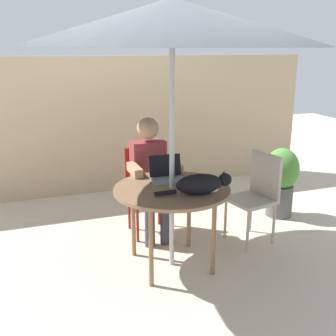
{
  "coord_description": "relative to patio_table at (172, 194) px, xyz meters",
  "views": [
    {
      "loc": [
        -1.16,
        -3.19,
        1.91
      ],
      "look_at": [
        0.0,
        0.1,
        0.89
      ],
      "focal_mm": 44.37,
      "sensor_mm": 36.0,
      "label": 1
    }
  ],
  "objects": [
    {
      "name": "potted_plant_near_fence",
      "position": [
        1.58,
        0.67,
        -0.23
      ],
      "size": [
        0.4,
        0.4,
        0.81
      ],
      "color": "#595654",
      "rests_on": "ground"
    },
    {
      "name": "chair_empty",
      "position": [
        0.98,
        0.2,
        -0.14
      ],
      "size": [
        0.47,
        0.47,
        0.9
      ],
      "color": "#B2A899",
      "rests_on": "ground"
    },
    {
      "name": "person_seated",
      "position": [
        0.0,
        0.64,
        0.03
      ],
      "size": [
        0.48,
        0.48,
        1.24
      ],
      "color": "maroon",
      "rests_on": "ground"
    },
    {
      "name": "laptop",
      "position": [
        0.04,
        0.25,
        0.12
      ],
      "size": [
        0.32,
        0.27,
        0.21
      ],
      "color": "gray",
      "rests_on": "patio_table"
    },
    {
      "name": "patio_table",
      "position": [
        0.0,
        0.0,
        0.0
      ],
      "size": [
        1.02,
        1.02,
        0.74
      ],
      "color": "brown",
      "rests_on": "ground"
    },
    {
      "name": "chair_occupied",
      "position": [
        0.0,
        0.8,
        -0.14
      ],
      "size": [
        0.4,
        0.4,
        0.9
      ],
      "color": "maroon",
      "rests_on": "ground"
    },
    {
      "name": "patio_umbrella",
      "position": [
        0.0,
        0.0,
        1.41
      ],
      "size": [
        2.44,
        2.44,
        2.27
      ],
      "color": "#B7B7BC",
      "rests_on": "ground"
    },
    {
      "name": "ground_plane",
      "position": [
        0.0,
        0.0,
        -0.68
      ],
      "size": [
        14.0,
        14.0,
        0.0
      ],
      "primitive_type": "plane",
      "color": "beige"
    },
    {
      "name": "cat",
      "position": [
        0.19,
        -0.22,
        0.15
      ],
      "size": [
        0.65,
        0.22,
        0.17
      ],
      "color": "black",
      "rests_on": "patio_table"
    },
    {
      "name": "fence_back",
      "position": [
        0.0,
        2.21,
        0.22
      ],
      "size": [
        5.55,
        0.08,
        1.8
      ],
      "primitive_type": "cube",
      "color": "tan",
      "rests_on": "ground"
    }
  ]
}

